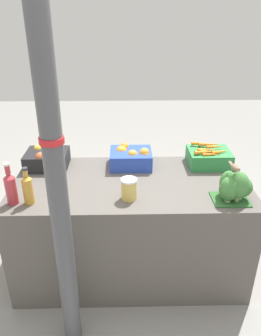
% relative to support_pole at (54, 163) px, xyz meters
% --- Properties ---
extents(ground_plane, '(10.00, 10.00, 0.00)m').
position_rel_support_pole_xyz_m(ground_plane, '(0.36, 0.59, -1.17)').
color(ground_plane, gray).
extents(market_table, '(1.59, 0.80, 0.75)m').
position_rel_support_pole_xyz_m(market_table, '(0.36, 0.59, -0.79)').
color(market_table, '#56514C').
rests_on(market_table, ground_plane).
extents(support_pole, '(0.11, 0.11, 2.33)m').
position_rel_support_pole_xyz_m(support_pole, '(0.00, 0.00, 0.00)').
color(support_pole, '#4C4C51').
rests_on(support_pole, ground_plane).
extents(apple_crate, '(0.30, 0.26, 0.15)m').
position_rel_support_pole_xyz_m(apple_crate, '(-0.24, 0.84, -0.35)').
color(apple_crate, black).
rests_on(apple_crate, market_table).
extents(orange_crate, '(0.30, 0.26, 0.15)m').
position_rel_support_pole_xyz_m(orange_crate, '(0.37, 0.84, -0.35)').
color(orange_crate, '#2847B7').
rests_on(orange_crate, market_table).
extents(carrot_crate, '(0.30, 0.26, 0.15)m').
position_rel_support_pole_xyz_m(carrot_crate, '(0.95, 0.84, -0.36)').
color(carrot_crate, '#2D8442').
rests_on(carrot_crate, market_table).
extents(broccoli_pile, '(0.23, 0.19, 0.20)m').
position_rel_support_pole_xyz_m(broccoli_pile, '(0.98, 0.33, -0.33)').
color(broccoli_pile, '#2D602D').
rests_on(broccoli_pile, market_table).
extents(juice_bottle_ruby, '(0.07, 0.07, 0.27)m').
position_rel_support_pole_xyz_m(juice_bottle_ruby, '(-0.35, 0.33, -0.31)').
color(juice_bottle_ruby, '#B2333D').
rests_on(juice_bottle_ruby, market_table).
extents(juice_bottle_amber, '(0.06, 0.06, 0.24)m').
position_rel_support_pole_xyz_m(juice_bottle_amber, '(-0.25, 0.33, -0.32)').
color(juice_bottle_amber, gold).
rests_on(juice_bottle_amber, market_table).
extents(pickle_jar, '(0.10, 0.10, 0.14)m').
position_rel_support_pole_xyz_m(pickle_jar, '(0.35, 0.37, -0.35)').
color(pickle_jar, '#DBBC56').
rests_on(pickle_jar, market_table).
extents(sparrow_bird, '(0.04, 0.14, 0.05)m').
position_rel_support_pole_xyz_m(sparrow_bird, '(0.96, 0.32, -0.19)').
color(sparrow_bird, '#4C3D2D').
rests_on(sparrow_bird, broccoli_pile).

